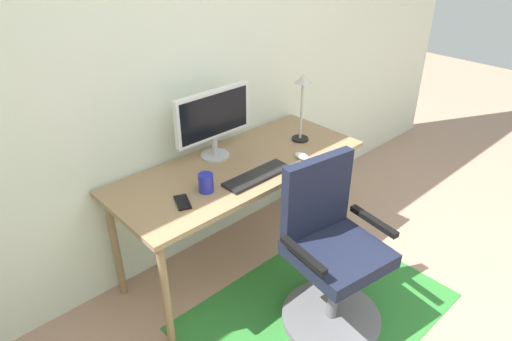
% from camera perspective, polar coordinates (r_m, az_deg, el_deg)
% --- Properties ---
extents(wall_back, '(6.00, 0.10, 2.60)m').
position_cam_1_polar(wall_back, '(2.70, -11.27, 12.98)').
color(wall_back, white).
rests_on(wall_back, ground).
extents(area_rug, '(1.50, 1.04, 0.01)m').
position_cam_1_polar(area_rug, '(2.82, 7.70, -17.09)').
color(area_rug, '#2D7A30').
rests_on(area_rug, ground).
extents(desk, '(1.60, 0.65, 0.73)m').
position_cam_1_polar(desk, '(2.76, -2.02, -0.48)').
color(desk, '#9B7954').
rests_on(desk, ground).
extents(monitor, '(0.53, 0.18, 0.43)m').
position_cam_1_polar(monitor, '(2.72, -5.38, 6.63)').
color(monitor, '#B2B2B7').
rests_on(monitor, desk).
extents(keyboard, '(0.43, 0.13, 0.02)m').
position_cam_1_polar(keyboard, '(2.59, 0.17, -0.67)').
color(keyboard, black).
rests_on(keyboard, desk).
extents(computer_mouse, '(0.06, 0.10, 0.03)m').
position_cam_1_polar(computer_mouse, '(2.80, 5.77, 1.82)').
color(computer_mouse, white).
rests_on(computer_mouse, desk).
extents(coffee_cup, '(0.08, 0.08, 0.10)m').
position_cam_1_polar(coffee_cup, '(2.45, -6.31, -1.55)').
color(coffee_cup, '#252BA4').
rests_on(coffee_cup, desk).
extents(cell_phone, '(0.12, 0.16, 0.01)m').
position_cam_1_polar(cell_phone, '(2.40, -9.22, -3.95)').
color(cell_phone, black).
rests_on(cell_phone, desk).
extents(desk_lamp, '(0.11, 0.11, 0.45)m').
position_cam_1_polar(desk_lamp, '(2.92, 5.85, 9.50)').
color(desk_lamp, black).
rests_on(desk_lamp, desk).
extents(office_chair, '(0.57, 0.56, 0.98)m').
position_cam_1_polar(office_chair, '(2.54, 9.31, -11.54)').
color(office_chair, slate).
rests_on(office_chair, ground).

